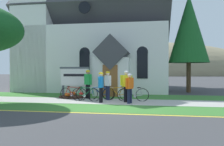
# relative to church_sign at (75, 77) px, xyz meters

# --- Properties ---
(ground) EXTENTS (140.00, 140.00, 0.00)m
(ground) POSITION_rel_church_sign_xyz_m (2.94, 0.52, -1.28)
(ground) COLOR #3D3D3F
(sidewalk_slab) EXTENTS (32.00, 2.31, 0.01)m
(sidewalk_slab) POSITION_rel_church_sign_xyz_m (0.09, -1.84, -1.28)
(sidewalk_slab) COLOR #A8A59E
(sidewalk_slab) RESTS_ON ground
(grass_verge) EXTENTS (32.00, 2.20, 0.01)m
(grass_verge) POSITION_rel_church_sign_xyz_m (0.09, -4.09, -1.28)
(grass_verge) COLOR #38722D
(grass_verge) RESTS_ON ground
(church_lawn) EXTENTS (24.00, 2.72, 0.01)m
(church_lawn) POSITION_rel_church_sign_xyz_m (0.09, 0.67, -1.28)
(church_lawn) COLOR #38722D
(church_lawn) RESTS_ON ground
(curb_paint_stripe) EXTENTS (28.00, 0.16, 0.01)m
(curb_paint_stripe) POSITION_rel_church_sign_xyz_m (0.09, -5.35, -1.28)
(curb_paint_stripe) COLOR yellow
(curb_paint_stripe) RESTS_ON ground
(church_building) EXTENTS (12.68, 11.75, 13.36)m
(church_building) POSITION_rel_church_sign_xyz_m (-0.30, 6.64, 3.65)
(church_building) COLOR white
(church_building) RESTS_ON ground
(church_sign) EXTENTS (2.00, 0.24, 1.96)m
(church_sign) POSITION_rel_church_sign_xyz_m (0.00, 0.00, 0.00)
(church_sign) COLOR #474C56
(church_sign) RESTS_ON ground
(flower_bed) EXTENTS (1.80, 1.80, 0.34)m
(flower_bed) POSITION_rel_church_sign_xyz_m (0.01, -0.35, -1.20)
(flower_bed) COLOR #382319
(flower_bed) RESTS_ON ground
(bicycle_white) EXTENTS (1.73, 0.25, 0.81)m
(bicycle_white) POSITION_rel_church_sign_xyz_m (1.93, -1.12, -0.91)
(bicycle_white) COLOR black
(bicycle_white) RESTS_ON ground
(bicycle_black) EXTENTS (1.72, 0.25, 0.83)m
(bicycle_black) POSITION_rel_church_sign_xyz_m (1.26, -1.88, -0.90)
(bicycle_black) COLOR black
(bicycle_black) RESTS_ON ground
(bicycle_red) EXTENTS (1.75, 0.39, 0.82)m
(bicycle_red) POSITION_rel_church_sign_xyz_m (0.36, -1.41, -0.91)
(bicycle_red) COLOR black
(bicycle_red) RESTS_ON ground
(bicycle_blue) EXTENTS (1.72, 0.10, 0.82)m
(bicycle_blue) POSITION_rel_church_sign_xyz_m (2.98, -1.23, -0.91)
(bicycle_blue) COLOR black
(bicycle_blue) RESTS_ON ground
(bicycle_yellow) EXTENTS (1.76, 0.26, 0.81)m
(bicycle_yellow) POSITION_rel_church_sign_xyz_m (3.94, -1.57, -0.90)
(bicycle_yellow) COLOR black
(bicycle_yellow) RESTS_ON ground
(cyclist_in_yellow_jersey) EXTENTS (0.66, 0.39, 1.73)m
(cyclist_in_yellow_jersey) POSITION_rel_church_sign_xyz_m (3.59, -2.02, -0.26)
(cyclist_in_yellow_jersey) COLOR black
(cyclist_in_yellow_jersey) RESTS_ON ground
(cyclist_in_green_jersey) EXTENTS (0.40, 0.55, 1.57)m
(cyclist_in_green_jersey) POSITION_rel_church_sign_xyz_m (3.80, -2.49, -0.38)
(cyclist_in_green_jersey) COLOR #191E38
(cyclist_in_green_jersey) RESTS_ON ground
(cyclist_in_red_jersey) EXTENTS (0.44, 0.62, 1.69)m
(cyclist_in_red_jersey) POSITION_rel_church_sign_xyz_m (2.43, -1.30, -0.29)
(cyclist_in_red_jersey) COLOR #191E38
(cyclist_in_red_jersey) RESTS_ON ground
(cyclist_in_orange_jersey) EXTENTS (0.27, 0.72, 1.64)m
(cyclist_in_orange_jersey) POSITION_rel_church_sign_xyz_m (2.25, -2.37, -0.33)
(cyclist_in_orange_jersey) COLOR black
(cyclist_in_orange_jersey) RESTS_ON ground
(cyclist_in_white_jersey) EXTENTS (0.52, 0.58, 1.76)m
(cyclist_in_white_jersey) POSITION_rel_church_sign_xyz_m (1.13, -0.91, -0.24)
(cyclist_in_white_jersey) COLOR black
(cyclist_in_white_jersey) RESTS_ON ground
(roadside_conifer) EXTENTS (3.12, 3.12, 7.74)m
(roadside_conifer) POSITION_rel_church_sign_xyz_m (7.92, 4.26, 3.74)
(roadside_conifer) COLOR #4C3823
(roadside_conifer) RESTS_ON ground
(distant_hill) EXTENTS (81.91, 40.95, 23.29)m
(distant_hill) POSITION_rel_church_sign_xyz_m (3.86, 69.17, -1.28)
(distant_hill) COLOR #847A5B
(distant_hill) RESTS_ON ground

